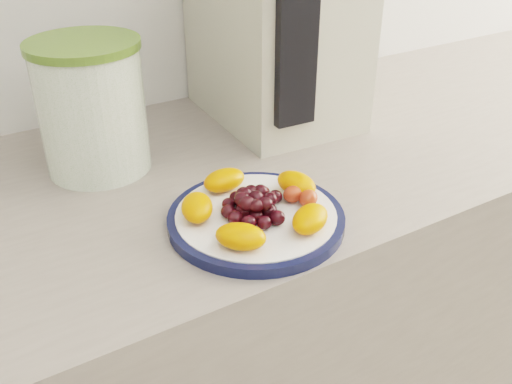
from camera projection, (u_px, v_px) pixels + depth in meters
counter at (250, 352)px, 1.17m from camera, size 3.50×0.60×0.90m
cabinet_face at (250, 362)px, 1.19m from camera, size 3.48×0.58×0.84m
plate_rim at (256, 219)px, 0.77m from camera, size 0.24×0.24×0.01m
plate_face at (256, 218)px, 0.77m from camera, size 0.22×0.22×0.02m
canister at (93, 111)px, 0.87m from camera, size 0.21×0.21×0.19m
canister_lid at (82, 45)px, 0.81m from camera, size 0.22×0.22×0.01m
appliance_body at (275, 11)px, 1.00m from camera, size 0.24×0.32×0.39m
appliance_panel at (296, 33)px, 0.85m from camera, size 0.07×0.03×0.29m
fruit_plate at (257, 203)px, 0.76m from camera, size 0.21×0.20×0.03m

